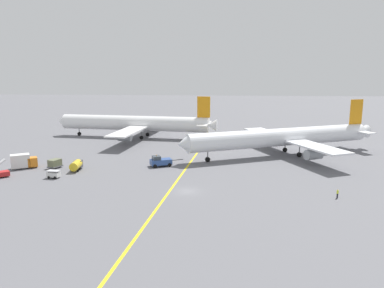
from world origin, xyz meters
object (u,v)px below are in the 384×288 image
(gse_baggage_cart_near_cluster, at_px, (54,174))
(gse_catering_truck_tall, at_px, (24,161))
(airliner_being_pushed, at_px, (283,137))
(airliner_at_gate_left, at_px, (136,123))
(gse_container_dolly_flat, at_px, (55,163))
(ground_crew_marshaller_foreground, at_px, (338,193))
(gse_fuel_bowser_stubby, at_px, (76,165))
(pushback_tug, at_px, (160,161))

(gse_baggage_cart_near_cluster, relative_size, gse_catering_truck_tall, 0.47)
(airliner_being_pushed, height_order, gse_catering_truck_tall, airliner_being_pushed)
(airliner_at_gate_left, height_order, gse_catering_truck_tall, airliner_at_gate_left)
(gse_container_dolly_flat, relative_size, ground_crew_marshaller_foreground, 2.21)
(gse_catering_truck_tall, bearing_deg, airliner_being_pushed, 16.77)
(airliner_being_pushed, bearing_deg, gse_catering_truck_tall, -163.23)
(gse_fuel_bowser_stubby, height_order, gse_container_dolly_flat, gse_fuel_bowser_stubby)
(airliner_at_gate_left, relative_size, pushback_tug, 7.20)
(airliner_at_gate_left, distance_m, gse_catering_truck_tall, 47.54)
(airliner_at_gate_left, relative_size, gse_baggage_cart_near_cluster, 20.23)
(gse_container_dolly_flat, relative_size, gse_catering_truck_tall, 0.61)
(gse_baggage_cart_near_cluster, bearing_deg, gse_catering_truck_tall, 145.74)
(airliner_at_gate_left, bearing_deg, gse_container_dolly_flat, -102.78)
(airliner_at_gate_left, xyz_separation_m, airliner_being_pushed, (47.33, -24.76, 0.05))
(airliner_at_gate_left, height_order, gse_baggage_cart_near_cluster, airliner_at_gate_left)
(gse_baggage_cart_near_cluster, height_order, gse_fuel_bowser_stubby, gse_fuel_bowser_stubby)
(gse_baggage_cart_near_cluster, bearing_deg, gse_container_dolly_flat, 113.11)
(airliner_at_gate_left, relative_size, airliner_being_pushed, 1.04)
(airliner_being_pushed, height_order, ground_crew_marshaller_foreground, airliner_being_pushed)
(gse_baggage_cart_near_cluster, distance_m, gse_container_dolly_flat, 9.04)
(ground_crew_marshaller_foreground, bearing_deg, airliner_being_pushed, 97.27)
(gse_fuel_bowser_stubby, bearing_deg, ground_crew_marshaller_foreground, -15.05)
(gse_container_dolly_flat, bearing_deg, gse_fuel_bowser_stubby, -15.87)
(gse_baggage_cart_near_cluster, distance_m, ground_crew_marshaller_foreground, 58.71)
(gse_baggage_cart_near_cluster, distance_m, gse_fuel_bowser_stubby, 7.07)
(airliner_being_pushed, distance_m, pushback_tug, 35.42)
(gse_fuel_bowser_stubby, height_order, gse_catering_truck_tall, gse_catering_truck_tall)
(airliner_being_pushed, bearing_deg, pushback_tug, -155.25)
(pushback_tug, height_order, gse_container_dolly_flat, pushback_tug)
(airliner_at_gate_left, distance_m, ground_crew_marshaller_foreground, 79.40)
(airliner_at_gate_left, distance_m, airliner_being_pushed, 53.42)
(gse_fuel_bowser_stubby, bearing_deg, gse_baggage_cart_near_cluster, -111.27)
(airliner_being_pushed, xyz_separation_m, gse_baggage_cart_near_cluster, (-53.61, -26.87, -4.21))
(airliner_at_gate_left, distance_m, pushback_tug, 42.56)
(gse_catering_truck_tall, height_order, ground_crew_marshaller_foreground, gse_catering_truck_tall)
(airliner_being_pushed, xyz_separation_m, gse_fuel_bowser_stubby, (-51.05, -20.30, -3.74))
(pushback_tug, height_order, gse_catering_truck_tall, gse_catering_truck_tall)
(airliner_being_pushed, xyz_separation_m, gse_catering_truck_tall, (-64.53, -19.44, -3.32))
(pushback_tug, distance_m, gse_fuel_bowser_stubby, 19.87)
(gse_catering_truck_tall, bearing_deg, gse_container_dolly_flat, 6.76)
(airliner_at_gate_left, height_order, pushback_tug, airliner_at_gate_left)
(airliner_being_pushed, xyz_separation_m, gse_container_dolly_flat, (-57.16, -18.57, -3.90))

